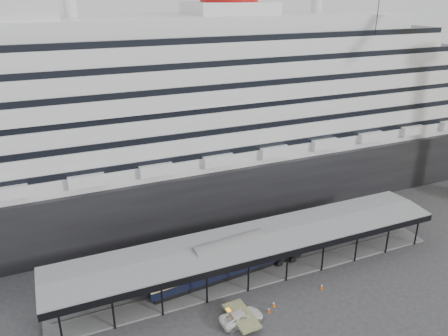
# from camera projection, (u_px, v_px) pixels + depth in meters

# --- Properties ---
(ground) EXTENTS (200.00, 200.00, 0.00)m
(ground) POSITION_uv_depth(u_px,v_px,m) (271.00, 289.00, 57.63)
(ground) COLOR #313133
(ground) RESTS_ON ground
(cruise_ship) EXTENTS (130.00, 30.00, 43.90)m
(cruise_ship) POSITION_uv_depth(u_px,v_px,m) (188.00, 101.00, 77.99)
(cruise_ship) COLOR black
(cruise_ship) RESTS_ON ground
(platform_canopy) EXTENTS (56.00, 9.18, 5.30)m
(platform_canopy) POSITION_uv_depth(u_px,v_px,m) (254.00, 255.00, 61.00)
(platform_canopy) COLOR slate
(platform_canopy) RESTS_ON ground
(port_truck) EXTENTS (5.41, 2.71, 1.47)m
(port_truck) POSITION_uv_depth(u_px,v_px,m) (241.00, 317.00, 51.65)
(port_truck) COLOR white
(port_truck) RESTS_ON ground
(pullman_carriage) EXTENTS (23.88, 5.09, 23.28)m
(pullman_carriage) POSITION_uv_depth(u_px,v_px,m) (230.00, 258.00, 59.46)
(pullman_carriage) COLOR black
(pullman_carriage) RESTS_ON ground
(traffic_cone_left) EXTENTS (0.52, 0.52, 0.78)m
(traffic_cone_left) POSITION_uv_depth(u_px,v_px,m) (274.00, 304.00, 54.37)
(traffic_cone_left) COLOR #DF5C0C
(traffic_cone_left) RESTS_ON ground
(traffic_cone_mid) EXTENTS (0.37, 0.37, 0.70)m
(traffic_cone_mid) POSITION_uv_depth(u_px,v_px,m) (269.00, 310.00, 53.42)
(traffic_cone_mid) COLOR #DF470C
(traffic_cone_mid) RESTS_ON ground
(traffic_cone_right) EXTENTS (0.49, 0.49, 0.73)m
(traffic_cone_right) POSITION_uv_depth(u_px,v_px,m) (322.00, 286.00, 57.67)
(traffic_cone_right) COLOR #E15C0C
(traffic_cone_right) RESTS_ON ground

